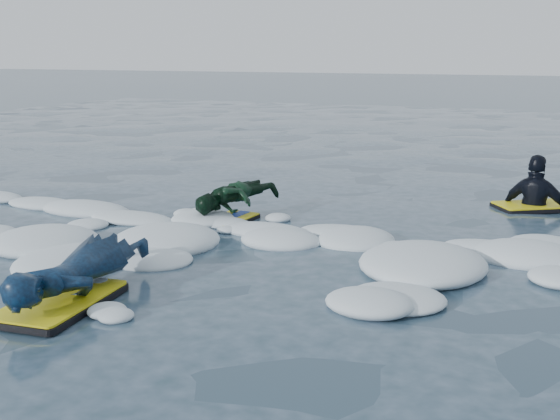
{
  "coord_description": "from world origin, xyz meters",
  "views": [
    {
      "loc": [
        4.15,
        -5.81,
        2.1
      ],
      "look_at": [
        0.99,
        1.6,
        0.27
      ],
      "focal_mm": 45.0,
      "sensor_mm": 36.0,
      "label": 1
    }
  ],
  "objects": [
    {
      "name": "prone_child_unit",
      "position": [
        0.22,
        1.99,
        0.24
      ],
      "size": [
        0.98,
        1.35,
        0.48
      ],
      "rotation": [
        0.0,
        0.0,
        1.49
      ],
      "color": "black",
      "rests_on": "ground"
    },
    {
      "name": "waiting_rider_unit",
      "position": [
        3.7,
        4.08,
        -0.04
      ],
      "size": [
        1.21,
        1.08,
        1.6
      ],
      "rotation": [
        0.0,
        0.0,
        0.59
      ],
      "color": "black",
      "rests_on": "ground"
    },
    {
      "name": "prone_woman_unit",
      "position": [
        0.29,
        -1.2,
        0.24
      ],
      "size": [
        0.8,
        1.81,
        0.46
      ],
      "rotation": [
        0.0,
        0.0,
        1.66
      ],
      "color": "black",
      "rests_on": "ground"
    },
    {
      "name": "foam_band",
      "position": [
        0.0,
        1.03,
        0.0
      ],
      "size": [
        12.0,
        3.1,
        0.3
      ],
      "primitive_type": null,
      "color": "silver",
      "rests_on": "ground"
    },
    {
      "name": "ground",
      "position": [
        0.0,
        0.0,
        0.0
      ],
      "size": [
        120.0,
        120.0,
        0.0
      ],
      "primitive_type": "plane",
      "color": "#18263A",
      "rests_on": "ground"
    }
  ]
}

